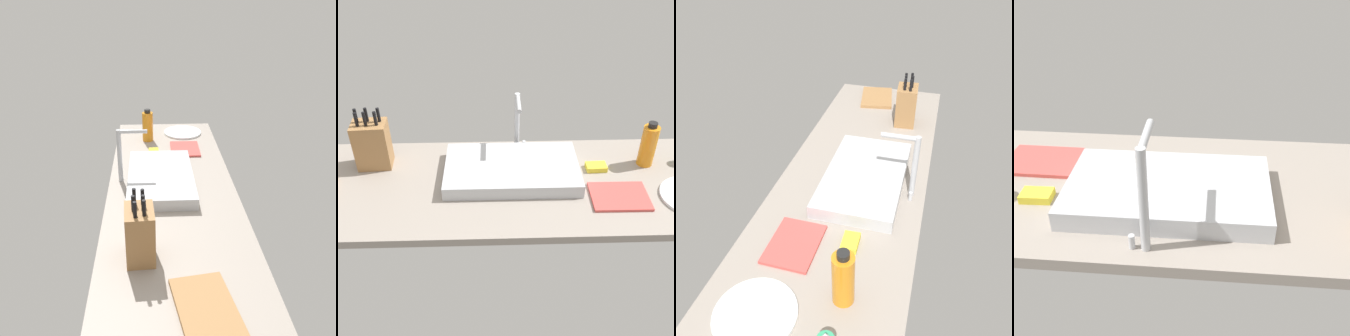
% 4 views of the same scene
% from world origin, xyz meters
% --- Properties ---
extents(countertop_slab, '(1.99, 0.65, 0.04)m').
position_xyz_m(countertop_slab, '(0.00, 0.00, 0.02)').
color(countertop_slab, gray).
rests_on(countertop_slab, ground).
extents(sink_basin, '(0.58, 0.34, 0.06)m').
position_xyz_m(sink_basin, '(0.07, 0.06, 0.06)').
color(sink_basin, '#B7BABF').
rests_on(sink_basin, countertop_slab).
extents(faucet, '(0.06, 0.16, 0.29)m').
position_xyz_m(faucet, '(0.10, 0.25, 0.21)').
color(faucet, '#B7BABF').
rests_on(faucet, countertop_slab).
extents(knife_block, '(0.15, 0.12, 0.28)m').
position_xyz_m(knife_block, '(-0.54, 0.15, 0.15)').
color(knife_block, '#9E7042').
rests_on(knife_block, countertop_slab).
extents(cutting_board, '(0.31, 0.23, 0.02)m').
position_xyz_m(cutting_board, '(-0.81, -0.06, 0.04)').
color(cutting_board, '#9E7042').
rests_on(cutting_board, countertop_slab).
extents(water_bottle, '(0.07, 0.07, 0.21)m').
position_xyz_m(water_bottle, '(0.68, 0.12, 0.13)').
color(water_bottle, orange).
rests_on(water_bottle, countertop_slab).
extents(dinner_plate, '(0.26, 0.26, 0.01)m').
position_xyz_m(dinner_plate, '(0.80, -0.12, 0.04)').
color(dinner_plate, white).
rests_on(dinner_plate, countertop_slab).
extents(dish_towel, '(0.24, 0.18, 0.01)m').
position_xyz_m(dish_towel, '(0.50, -0.11, 0.04)').
color(dish_towel, '#CC4C47').
rests_on(dish_towel, countertop_slab).
extents(dish_sponge, '(0.09, 0.06, 0.02)m').
position_xyz_m(dish_sponge, '(0.45, 0.09, 0.05)').
color(dish_sponge, yellow).
rests_on(dish_sponge, countertop_slab).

